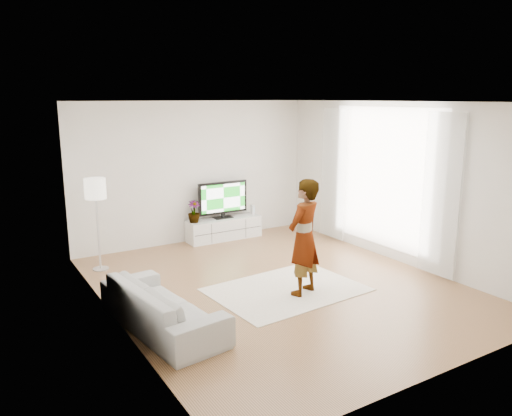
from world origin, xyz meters
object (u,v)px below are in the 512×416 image
sofa (162,306)px  player (304,237)px  media_console (224,229)px  rug (286,290)px  television (223,198)px  floor_lamp (95,193)px

sofa → player: bearing=-97.8°
media_console → player: size_ratio=0.91×
rug → player: bearing=-62.3°
television → floor_lamp: 2.77m
player → sofa: (-2.19, 0.02, -0.57)m
rug → player: (0.13, -0.24, 0.87)m
rug → sofa: 2.10m
media_console → sofa: bearing=-128.7°
media_console → rug: media_console is taller
television → player: (-0.37, -3.25, 0.02)m
player → sofa: player is taller
media_console → sofa: size_ratio=0.76×
rug → player: 0.91m
television → media_console: bearing=-90.0°
television → sofa: television is taller
sofa → rug: bearing=-91.2°
player → sofa: bearing=-22.5°
media_console → sofa: (-2.56, -3.20, 0.08)m
media_console → sofa: 4.10m
sofa → television: bearing=-45.8°
media_console → television: television is taller
television → floor_lamp: size_ratio=0.69×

